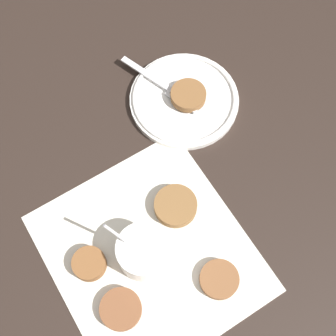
% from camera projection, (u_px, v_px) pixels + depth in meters
% --- Properties ---
extents(ground_plane, '(4.00, 4.00, 0.00)m').
position_uv_depth(ground_plane, '(142.00, 266.00, 0.79)').
color(ground_plane, black).
extents(napkin, '(0.36, 0.33, 0.00)m').
position_uv_depth(napkin, '(150.00, 253.00, 0.80)').
color(napkin, silver).
rests_on(napkin, ground_plane).
extents(sauce_bowl, '(0.10, 0.09, 0.11)m').
position_uv_depth(sauce_bowl, '(143.00, 253.00, 0.77)').
color(sauce_bowl, white).
rests_on(sauce_bowl, napkin).
extents(fritter_0, '(0.06, 0.06, 0.02)m').
position_uv_depth(fritter_0, '(89.00, 264.00, 0.78)').
color(fritter_0, brown).
rests_on(fritter_0, napkin).
extents(fritter_1, '(0.07, 0.07, 0.01)m').
position_uv_depth(fritter_1, '(219.00, 279.00, 0.77)').
color(fritter_1, brown).
rests_on(fritter_1, napkin).
extents(fritter_2, '(0.07, 0.07, 0.02)m').
position_uv_depth(fritter_2, '(121.00, 309.00, 0.75)').
color(fritter_2, brown).
rests_on(fritter_2, napkin).
extents(fritter_3, '(0.08, 0.08, 0.02)m').
position_uv_depth(fritter_3, '(176.00, 206.00, 0.82)').
color(fritter_3, brown).
rests_on(fritter_3, napkin).
extents(serving_plate, '(0.21, 0.21, 0.02)m').
position_uv_depth(serving_plate, '(184.00, 99.00, 0.91)').
color(serving_plate, white).
rests_on(serving_plate, ground_plane).
extents(fritter_on_plate, '(0.07, 0.07, 0.02)m').
position_uv_depth(fritter_on_plate, '(188.00, 95.00, 0.89)').
color(fritter_on_plate, brown).
rests_on(fritter_on_plate, serving_plate).
extents(fork, '(0.18, 0.09, 0.00)m').
position_uv_depth(fork, '(169.00, 88.00, 0.91)').
color(fork, silver).
rests_on(fork, serving_plate).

